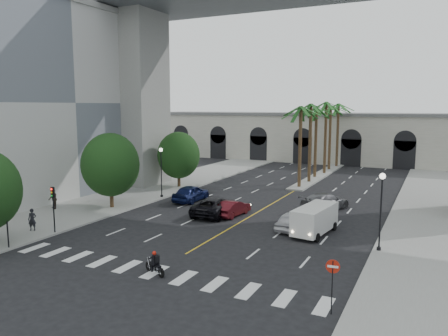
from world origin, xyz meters
TOP-DOWN VIEW (x-y plane):
  - ground at (0.00, 0.00)m, footprint 140.00×140.00m
  - sidewalk_left at (-15.00, 15.00)m, footprint 8.00×100.00m
  - sidewalk_right at (15.00, 15.00)m, footprint 8.00×100.00m
  - median at (0.00, 38.00)m, footprint 2.00×24.00m
  - building_left at (-27.00, 12.00)m, footprint 16.50×32.50m
  - pier_building at (0.00, 55.00)m, footprint 71.00×10.50m
  - bridge at (3.42, 22.00)m, footprint 75.00×13.00m
  - palm_a at (0.00, 28.00)m, footprint 3.20×3.20m
  - palm_b at (0.10, 32.00)m, footprint 3.20×3.20m
  - palm_c at (-0.20, 36.00)m, footprint 3.20×3.20m
  - palm_d at (0.15, 40.00)m, footprint 3.20×3.20m
  - palm_e at (-0.10, 44.00)m, footprint 3.20×3.20m
  - palm_f at (0.20, 48.00)m, footprint 3.20×3.20m
  - street_tree_mid at (-13.00, 10.00)m, footprint 5.44×5.44m
  - street_tree_far at (-13.00, 22.00)m, footprint 5.04×5.04m
  - lamp_post_left_far at (-11.40, 16.00)m, footprint 0.40×0.40m
  - lamp_post_right at (11.40, 8.00)m, footprint 0.40×0.40m
  - traffic_signal_near at (-11.30, -2.50)m, footprint 0.25×0.18m
  - traffic_signal_far at (-11.30, 1.50)m, footprint 0.25×0.18m
  - motorcycle_rider at (0.26, -1.78)m, footprint 1.80×0.86m
  - car_a at (4.54, 10.68)m, footprint 1.87×4.28m
  - car_b at (-1.50, 12.57)m, footprint 1.86×4.32m
  - car_c at (-3.03, 12.14)m, footprint 3.03×6.01m
  - car_d at (5.34, 18.36)m, footprint 4.26×5.99m
  - car_e at (-7.84, 16.06)m, footprint 2.03×5.00m
  - cargo_van at (6.46, 10.22)m, footprint 2.57×5.27m
  - pedestrian_a at (-13.20, 1.09)m, footprint 0.74×0.65m
  - pedestrian_b at (-17.36, 6.92)m, footprint 1.20×1.16m
  - do_not_enter_sign at (10.50, -2.19)m, footprint 0.65×0.11m

SIDE VIEW (x-z plane):
  - ground at x=0.00m, z-range 0.00..0.00m
  - sidewalk_left at x=-15.00m, z-range 0.00..0.15m
  - sidewalk_right at x=15.00m, z-range 0.00..0.15m
  - median at x=0.00m, z-range 0.00..0.20m
  - motorcycle_rider at x=0.26m, z-range -0.07..1.32m
  - car_b at x=-1.50m, z-range 0.00..1.38m
  - car_a at x=4.54m, z-range 0.00..1.44m
  - car_d at x=5.34m, z-range 0.00..1.61m
  - car_c at x=-3.03m, z-range 0.00..1.63m
  - car_e at x=-7.84m, z-range 0.00..1.70m
  - pedestrian_a at x=-13.20m, z-range 0.15..1.86m
  - pedestrian_b at x=-17.36m, z-range 0.15..2.10m
  - cargo_van at x=6.46m, z-range 0.12..2.28m
  - do_not_enter_sign at x=10.50m, z-range 0.60..3.27m
  - traffic_signal_near at x=-11.30m, z-range 0.69..4.34m
  - traffic_signal_far at x=-11.30m, z-range 0.69..4.34m
  - lamp_post_left_far at x=-11.40m, z-range 0.55..5.90m
  - lamp_post_right at x=11.40m, z-range 0.55..5.90m
  - street_tree_far at x=-13.00m, z-range 0.56..7.24m
  - street_tree_mid at x=-13.00m, z-range 0.61..7.81m
  - pier_building at x=0.00m, z-range 0.02..8.52m
  - palm_c at x=-0.20m, z-range 3.86..13.96m
  - palm_a at x=0.00m, z-range 3.95..14.25m
  - palm_e at x=-0.10m, z-range 3.99..14.39m
  - palm_b at x=0.10m, z-range 4.07..14.67m
  - palm_f at x=0.20m, z-range 4.11..14.81m
  - palm_d at x=0.15m, z-range 4.20..15.10m
  - building_left at x=-27.00m, z-range 0.01..20.61m
  - bridge at x=3.42m, z-range 5.51..31.51m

